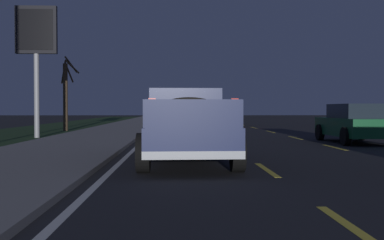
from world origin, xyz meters
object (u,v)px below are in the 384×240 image
(sedan_green, at_px, (355,123))
(bare_tree_far, at_px, (66,93))
(pickup_truck, at_px, (186,123))
(sedan_red, at_px, (225,116))
(gas_price_sign, at_px, (36,40))

(sedan_green, height_order, bare_tree_far, bare_tree_far)
(pickup_truck, relative_size, sedan_red, 1.23)
(sedan_green, distance_m, sedan_red, 19.75)
(sedan_green, bearing_deg, pickup_truck, 134.46)
(sedan_green, relative_size, sedan_red, 0.99)
(sedan_green, height_order, gas_price_sign, gas_price_sign)
(sedan_green, distance_m, bare_tree_far, 17.42)
(sedan_green, xyz_separation_m, gas_price_sign, (3.66, 13.55, 3.75))
(sedan_green, bearing_deg, gas_price_sign, 74.89)
(sedan_red, height_order, gas_price_sign, gas_price_sign)
(gas_price_sign, bearing_deg, sedan_red, -33.23)
(bare_tree_far, bearing_deg, sedan_green, -127.31)
(pickup_truck, distance_m, sedan_green, 9.55)
(sedan_red, distance_m, bare_tree_far, 13.99)
(sedan_red, relative_size, gas_price_sign, 0.73)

